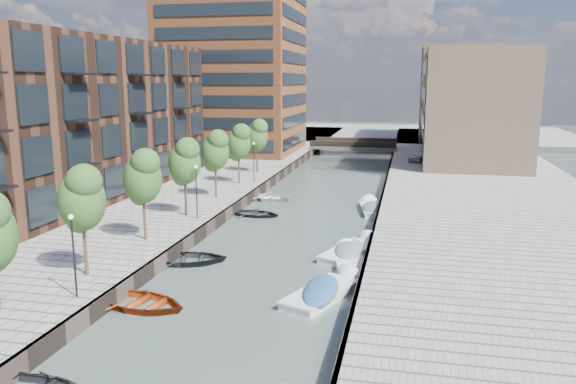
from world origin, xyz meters
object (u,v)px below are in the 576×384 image
(sloop_0, at_px, (188,263))
(sloop_2, at_px, (142,307))
(bridge, at_px, (354,145))
(tree_2, at_px, (142,175))
(tree_5, at_px, (238,141))
(tree_6, at_px, (257,135))
(car, at_px, (419,156))
(tree_1, at_px, (81,197))
(sloop_3, at_px, (268,200))
(motorboat_1, at_px, (353,250))
(motorboat_3, at_px, (326,292))
(sloop_4, at_px, (256,216))
(tree_3, at_px, (184,160))
(motorboat_4, at_px, (371,208))
(motorboat_2, at_px, (349,260))
(tree_4, at_px, (215,150))

(sloop_0, distance_m, sloop_2, 7.17)
(bridge, distance_m, tree_2, 54.81)
(tree_5, bearing_deg, sloop_2, -82.52)
(tree_6, relative_size, car, 1.43)
(tree_1, distance_m, sloop_3, 25.95)
(sloop_2, height_order, motorboat_1, motorboat_1)
(tree_1, bearing_deg, motorboat_3, 9.58)
(sloop_2, height_order, sloop_4, sloop_2)
(tree_1, relative_size, tree_2, 1.00)
(sloop_2, relative_size, motorboat_1, 0.83)
(motorboat_1, bearing_deg, motorboat_3, -94.75)
(car, bearing_deg, tree_3, -100.07)
(motorboat_4, bearing_deg, bridge, 97.91)
(tree_1, xyz_separation_m, sloop_2, (3.86, -1.40, -5.31))
(tree_1, xyz_separation_m, tree_6, (0.00, 35.00, 0.00))
(tree_2, bearing_deg, car, 66.20)
(sloop_3, bearing_deg, tree_5, 66.88)
(motorboat_4, bearing_deg, motorboat_2, -91.70)
(car, bearing_deg, sloop_2, -88.12)
(motorboat_1, distance_m, motorboat_3, 7.76)
(tree_1, relative_size, tree_3, 1.00)
(tree_5, xyz_separation_m, motorboat_2, (13.38, -19.72, -5.21))
(tree_2, relative_size, car, 1.43)
(motorboat_3, bearing_deg, tree_4, 124.22)
(sloop_4, bearing_deg, tree_1, 175.43)
(bridge, distance_m, motorboat_2, 52.96)
(tree_6, distance_m, motorboat_2, 30.33)
(motorboat_2, bearing_deg, sloop_0, -165.74)
(tree_5, bearing_deg, tree_4, -90.00)
(tree_5, height_order, sloop_2, tree_5)
(motorboat_2, height_order, car, car)
(tree_4, xyz_separation_m, motorboat_1, (13.45, -11.11, -5.08))
(tree_4, xyz_separation_m, motorboat_4, (13.81, 1.81, -5.09))
(tree_5, bearing_deg, tree_2, -90.00)
(tree_1, distance_m, sloop_2, 6.71)
(tree_1, bearing_deg, sloop_0, 59.09)
(sloop_0, distance_m, motorboat_2, 10.25)
(motorboat_3, bearing_deg, tree_6, 111.31)
(tree_6, bearing_deg, tree_3, -90.00)
(car, bearing_deg, motorboat_1, -79.00)
(motorboat_2, bearing_deg, sloop_4, 130.72)
(motorboat_3, bearing_deg, motorboat_1, 85.25)
(bridge, distance_m, tree_6, 27.63)
(bridge, xyz_separation_m, sloop_3, (-4.74, -35.88, -1.39))
(tree_2, height_order, motorboat_1, tree_2)
(sloop_4, bearing_deg, motorboat_2, -130.80)
(motorboat_3, distance_m, motorboat_4, 20.67)
(tree_2, bearing_deg, tree_3, 90.00)
(sloop_0, distance_m, car, 44.76)
(sloop_0, xyz_separation_m, car, (14.64, 42.26, 1.71))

